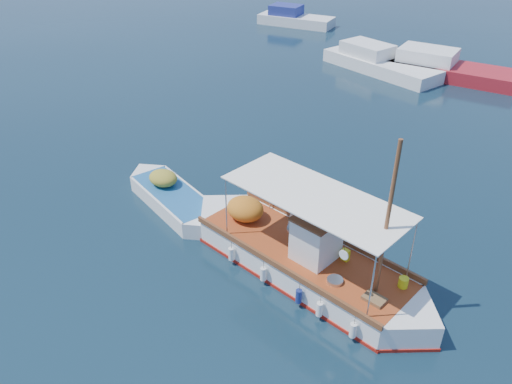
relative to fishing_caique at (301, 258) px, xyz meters
The scene contains 6 objects.
ground 1.10m from the fishing_caique, 130.64° to the left, with size 160.00×160.00×0.00m, color black.
fishing_caique is the anchor object (origin of this frame).
dinghy 5.87m from the fishing_caique, behind, with size 5.32×2.70×1.36m.
bg_boat_nw 20.87m from the fishing_caique, 107.19° to the left, with size 8.35×4.60×1.80m.
bg_boat_n 21.43m from the fishing_caique, 96.48° to the left, with size 8.64×3.25×1.80m.
bg_boat_far_w 32.51m from the fishing_caique, 121.96° to the left, with size 6.68×3.21×1.80m.
Camera 1 is at (6.46, -11.39, 10.30)m, focal length 35.00 mm.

